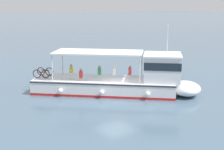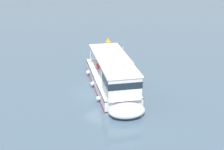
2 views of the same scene
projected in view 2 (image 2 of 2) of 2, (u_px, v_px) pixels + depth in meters
ground_plane at (100, 92)px, 30.58m from camera, size 400.00×400.00×0.00m
ferry_main at (114, 83)px, 29.97m from camera, size 10.71×11.59×5.32m
channel_buoy at (108, 44)px, 43.57m from camera, size 0.70×0.70×1.40m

